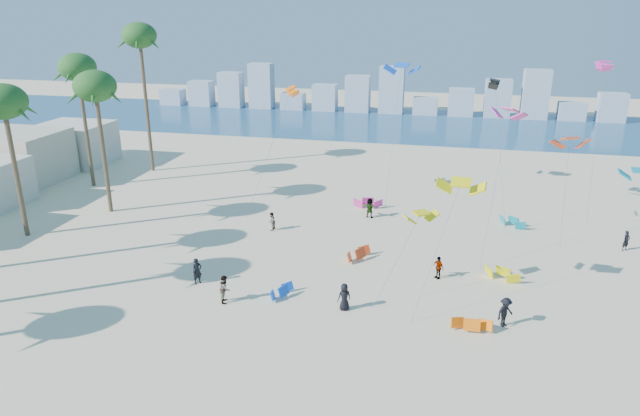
# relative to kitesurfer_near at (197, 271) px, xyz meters

# --- Properties ---
(ground) EXTENTS (220.00, 220.00, 0.00)m
(ground) POSITION_rel_kitesurfer_near_xyz_m (4.72, -10.87, -0.95)
(ground) COLOR beige
(ground) RESTS_ON ground
(ocean) EXTENTS (220.00, 220.00, 0.00)m
(ocean) POSITION_rel_kitesurfer_near_xyz_m (4.72, 61.13, -0.95)
(ocean) COLOR navy
(ocean) RESTS_ON ground
(kitesurfer_near) EXTENTS (0.79, 0.83, 1.91)m
(kitesurfer_near) POSITION_rel_kitesurfer_near_xyz_m (0.00, 0.00, 0.00)
(kitesurfer_near) COLOR black
(kitesurfer_near) RESTS_ON ground
(kitesurfer_mid) EXTENTS (0.94, 1.08, 1.89)m
(kitesurfer_mid) POSITION_rel_kitesurfer_near_xyz_m (2.90, -2.04, -0.01)
(kitesurfer_mid) COLOR gray
(kitesurfer_mid) RESTS_ON ground
(kitesurfers_far) EXTENTS (29.76, 18.26, 1.92)m
(kitesurfers_far) POSITION_rel_kitesurfer_near_xyz_m (14.12, 6.72, -0.04)
(kitesurfers_far) COLOR black
(kitesurfers_far) RESTS_ON ground
(grounded_kites) EXTENTS (18.60, 22.34, 0.90)m
(grounded_kites) POSITION_rel_kitesurfer_near_xyz_m (15.06, 8.53, -0.54)
(grounded_kites) COLOR blue
(grounded_kites) RESTS_ON ground
(flying_kites) EXTENTS (33.16, 32.18, 14.55)m
(flying_kites) POSITION_rel_kitesurfer_near_xyz_m (19.41, 13.71, 9.56)
(flying_kites) COLOR yellow
(flying_kites) RESTS_ON ground
(palm_row) EXTENTS (10.27, 44.80, 16.93)m
(palm_row) POSITION_rel_kitesurfer_near_xyz_m (-17.63, 5.34, 10.89)
(palm_row) COLOR brown
(palm_row) RESTS_ON ground
(distant_skyline) EXTENTS (85.00, 3.00, 8.40)m
(distant_skyline) POSITION_rel_kitesurfer_near_xyz_m (3.53, 71.13, 2.13)
(distant_skyline) COLOR #9EADBF
(distant_skyline) RESTS_ON ground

